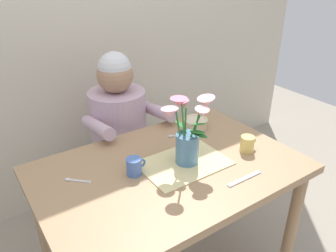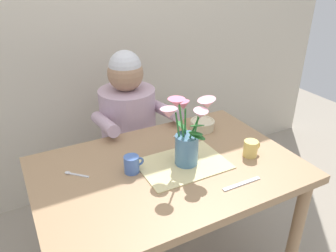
% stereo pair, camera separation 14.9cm
% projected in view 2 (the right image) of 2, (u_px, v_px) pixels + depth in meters
% --- Properties ---
extents(wood_panel_backdrop, '(4.00, 0.10, 2.50)m').
position_uv_depth(wood_panel_backdrop, '(92.00, 18.00, 2.12)').
color(wood_panel_backdrop, beige).
rests_on(wood_panel_backdrop, ground_plane).
extents(dining_table, '(1.20, 0.80, 0.74)m').
position_uv_depth(dining_table, '(168.00, 183.00, 1.57)').
color(dining_table, '#9E7A56').
rests_on(dining_table, ground_plane).
extents(seated_person, '(0.45, 0.47, 1.14)m').
position_uv_depth(seated_person, '(130.00, 140.00, 2.11)').
color(seated_person, '#4C4C56').
rests_on(seated_person, ground_plane).
extents(striped_placemat, '(0.40, 0.28, 0.00)m').
position_uv_depth(striped_placemat, '(183.00, 164.00, 1.54)').
color(striped_placemat, beige).
rests_on(striped_placemat, dining_table).
extents(flower_vase, '(0.26, 0.21, 0.35)m').
position_uv_depth(flower_vase, '(187.00, 134.00, 1.47)').
color(flower_vase, teal).
rests_on(flower_vase, dining_table).
extents(ceramic_bowl, '(0.14, 0.14, 0.06)m').
position_uv_depth(ceramic_bowl, '(202.00, 124.00, 1.84)').
color(ceramic_bowl, beige).
rests_on(ceramic_bowl, dining_table).
extents(dinner_knife, '(0.19, 0.02, 0.00)m').
position_uv_depth(dinner_knife, '(242.00, 184.00, 1.40)').
color(dinner_knife, silver).
rests_on(dinner_knife, dining_table).
extents(ceramic_mug, '(0.09, 0.07, 0.08)m').
position_uv_depth(ceramic_mug, '(251.00, 148.00, 1.59)').
color(ceramic_mug, '#E5C666').
rests_on(ceramic_mug, dining_table).
extents(coffee_cup, '(0.09, 0.07, 0.08)m').
position_uv_depth(coffee_cup, '(132.00, 164.00, 1.47)').
color(coffee_cup, '#476BB7').
rests_on(coffee_cup, dining_table).
extents(spoon_0, '(0.12, 0.05, 0.01)m').
position_uv_depth(spoon_0, '(180.00, 136.00, 1.78)').
color(spoon_0, silver).
rests_on(spoon_0, dining_table).
extents(spoon_1, '(0.10, 0.09, 0.01)m').
position_uv_depth(spoon_1, '(73.00, 174.00, 1.47)').
color(spoon_1, silver).
rests_on(spoon_1, dining_table).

